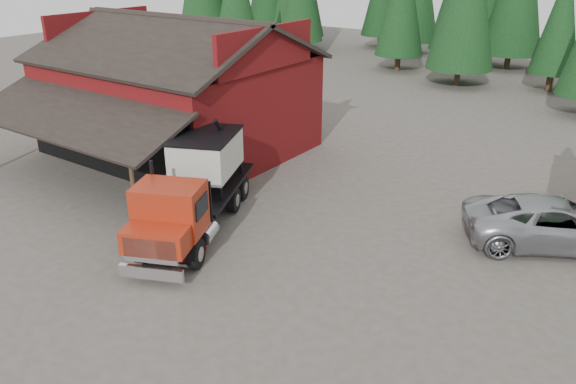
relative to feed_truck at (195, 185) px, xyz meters
The scene contains 6 objects.
ground 5.20m from the feed_truck, 43.87° to the right, with size 120.00×120.00×0.00m, color #4F463E.
red_barn 9.98m from the feed_truck, 138.92° to the left, with size 12.80×13.63×7.18m.
conifer_backdrop 38.83m from the feed_truck, 84.82° to the left, with size 76.00×16.00×16.00m, color black, non-canonical shape.
feed_truck is the anchor object (origin of this frame).
silver_car 13.60m from the feed_truck, 29.27° to the left, with size 3.00×6.51×1.81m, color #A6A7AD.
equip_box 2.63m from the feed_truck, 54.20° to the right, with size 0.70×1.10×0.60m, color maroon.
Camera 1 is at (10.97, -10.86, 10.22)m, focal length 35.00 mm.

